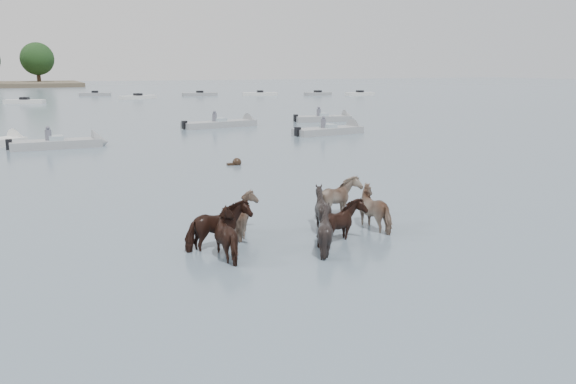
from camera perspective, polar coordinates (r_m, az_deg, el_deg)
name	(u,v)px	position (r m, az deg, el deg)	size (l,w,h in m)	color
ground	(234,265)	(14.17, -5.37, -7.14)	(400.00, 400.00, 0.00)	slate
pony_herd	(303,220)	(16.25, 1.51, -2.73)	(6.79, 4.49, 1.47)	black
swimming_pony	(236,163)	(28.47, -5.13, 2.87)	(0.72, 0.44, 0.44)	black
motorboat_b	(70,143)	(37.04, -20.59, 4.49)	(5.68, 1.67, 1.92)	gray
motorboat_c	(229,124)	(47.24, -5.84, 6.69)	(6.76, 2.74, 1.92)	gray
motorboat_d	(337,130)	(42.06, 4.83, 6.04)	(5.96, 2.44, 1.92)	gray
motorboat_e	(331,119)	(51.84, 4.23, 7.20)	(5.63, 2.53, 1.92)	gray
distant_flotilla	(62,99)	(89.79, -21.31, 8.52)	(101.18, 27.99, 0.93)	silver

